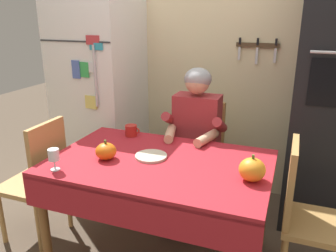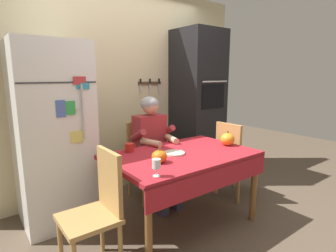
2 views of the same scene
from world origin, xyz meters
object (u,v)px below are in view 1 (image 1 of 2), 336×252
chair_behind_person (200,151)px  pumpkin_medium (252,170)px  wall_oven (336,96)px  chair_left_side (40,176)px  wine_glass (54,156)px  refrigerator (101,95)px  pumpkin_large (106,151)px  serving_tray (151,156)px  seated_person (194,133)px  chair_right_side (305,211)px  coffee_mug (131,131)px  dining_table (158,174)px

chair_behind_person → pumpkin_medium: (0.53, -0.84, 0.30)m
wall_oven → chair_left_side: bearing=-153.0°
chair_behind_person → wine_glass: size_ratio=6.89×
refrigerator → chair_behind_person: bearing=-5.1°
wine_glass → refrigerator: bearing=108.9°
wall_oven → wine_glass: 2.03m
pumpkin_large → serving_tray: size_ratio=0.64×
wall_oven → chair_left_side: wall_oven is taller
wall_oven → pumpkin_large: size_ratio=15.58×
pumpkin_medium → pumpkin_large: bearing=-177.8°
chair_left_side → pumpkin_large: size_ratio=6.90×
wine_glass → pumpkin_medium: 1.16m
seated_person → chair_right_side: (0.84, -0.48, -0.23)m
chair_right_side → pumpkin_large: chair_right_side is taller
wall_oven → seated_person: bearing=-162.2°
pumpkin_medium → serving_tray: 0.67m
chair_behind_person → seated_person: seated_person is taller
pumpkin_large → serving_tray: bearing=26.5°
coffee_mug → seated_person: bearing=28.0°
pumpkin_medium → refrigerator: bearing=148.9°
chair_left_side → coffee_mug: bearing=40.3°
wall_oven → refrigerator: bearing=-178.9°
chair_left_side → wine_glass: 0.55m
coffee_mug → pumpkin_large: pumpkin_large is taller
wine_glass → pumpkin_large: wine_glass is taller
wall_oven → seated_person: 1.09m
serving_tray → refrigerator: bearing=136.5°
chair_right_side → wine_glass: (-1.44, -0.45, 0.32)m
pumpkin_large → chair_left_side: bearing=179.3°
coffee_mug → chair_left_side: bearing=-139.7°
pumpkin_large → chair_right_side: bearing=9.3°
wall_oven → serving_tray: 1.45m
chair_behind_person → seated_person: size_ratio=0.75×
chair_behind_person → chair_left_side: bearing=-137.9°
dining_table → pumpkin_large: 0.37m
refrigerator → chair_behind_person: refrigerator is taller
chair_left_side → wine_glass: chair_left_side is taller
dining_table → pumpkin_medium: 0.61m
wall_oven → chair_left_side: (-1.95, -1.00, -0.54)m
chair_behind_person → seated_person: bearing=-90.0°
chair_right_side → pumpkin_medium: size_ratio=5.97×
seated_person → chair_left_side: 1.20m
seated_person → chair_left_side: bearing=-144.8°
wall_oven → pumpkin_large: bearing=-144.0°
coffee_mug → pumpkin_medium: bearing=-23.4°
wall_oven → pumpkin_medium: (-0.46, -0.97, -0.24)m
wine_glass → chair_right_side: bearing=17.4°
wine_glass → pumpkin_medium: bearing=14.1°
wine_glass → wall_oven: bearing=38.2°
chair_right_side → pumpkin_large: 1.28m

